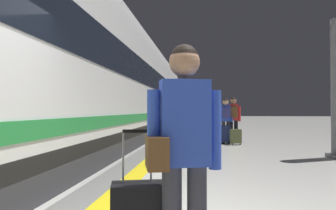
{
  "coord_description": "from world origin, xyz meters",
  "views": [
    {
      "loc": [
        0.67,
        -2.42,
        1.24
      ],
      "look_at": [
        -0.25,
        5.42,
        1.37
      ],
      "focal_mm": 31.88,
      "sensor_mm": 36.0,
      "label": 1
    }
  ],
  "objects_px": {
    "suitcase_mid": "(236,136)",
    "suitcase_far": "(198,122)",
    "high_speed_train": "(85,67)",
    "passenger_near": "(234,116)",
    "suitcase_near": "(225,134)",
    "passenger_far": "(202,114)",
    "traveller_foreground": "(182,145)",
    "passenger_mid": "(226,117)"
  },
  "relations": [
    {
      "from": "passenger_near",
      "to": "suitcase_near",
      "type": "height_order",
      "value": "passenger_near"
    },
    {
      "from": "passenger_mid",
      "to": "high_speed_train",
      "type": "bearing_deg",
      "value": -146.41
    },
    {
      "from": "high_speed_train",
      "to": "suitcase_near",
      "type": "distance_m",
      "value": 5.49
    },
    {
      "from": "passenger_mid",
      "to": "suitcase_mid",
      "type": "distance_m",
      "value": 0.82
    },
    {
      "from": "high_speed_train",
      "to": "passenger_mid",
      "type": "bearing_deg",
      "value": 33.59
    },
    {
      "from": "suitcase_mid",
      "to": "high_speed_train",
      "type": "bearing_deg",
      "value": -151.33
    },
    {
      "from": "passenger_mid",
      "to": "suitcase_near",
      "type": "bearing_deg",
      "value": -105.3
    },
    {
      "from": "traveller_foreground",
      "to": "passenger_mid",
      "type": "relative_size",
      "value": 1.03
    },
    {
      "from": "passenger_near",
      "to": "suitcase_mid",
      "type": "relative_size",
      "value": 3.09
    },
    {
      "from": "suitcase_near",
      "to": "suitcase_mid",
      "type": "height_order",
      "value": "suitcase_near"
    },
    {
      "from": "passenger_mid",
      "to": "passenger_far",
      "type": "xyz_separation_m",
      "value": [
        -0.88,
        11.81,
        -0.02
      ]
    },
    {
      "from": "suitcase_far",
      "to": "passenger_near",
      "type": "bearing_deg",
      "value": -82.54
    },
    {
      "from": "high_speed_train",
      "to": "passenger_near",
      "type": "distance_m",
      "value": 5.66
    },
    {
      "from": "high_speed_train",
      "to": "passenger_near",
      "type": "relative_size",
      "value": 19.91
    },
    {
      "from": "passenger_near",
      "to": "suitcase_mid",
      "type": "distance_m",
      "value": 0.87
    },
    {
      "from": "suitcase_mid",
      "to": "suitcase_far",
      "type": "bearing_deg",
      "value": 97.26
    },
    {
      "from": "suitcase_near",
      "to": "high_speed_train",
      "type": "bearing_deg",
      "value": -147.04
    },
    {
      "from": "suitcase_near",
      "to": "traveller_foreground",
      "type": "bearing_deg",
      "value": -96.14
    },
    {
      "from": "passenger_far",
      "to": "traveller_foreground",
      "type": "bearing_deg",
      "value": -90.28
    },
    {
      "from": "traveller_foreground",
      "to": "suitcase_far",
      "type": "bearing_deg",
      "value": 90.6
    },
    {
      "from": "traveller_foreground",
      "to": "suitcase_mid",
      "type": "distance_m",
      "value": 8.85
    },
    {
      "from": "suitcase_mid",
      "to": "suitcase_far",
      "type": "relative_size",
      "value": 0.91
    },
    {
      "from": "high_speed_train",
      "to": "passenger_far",
      "type": "relative_size",
      "value": 20.51
    },
    {
      "from": "suitcase_near",
      "to": "passenger_far",
      "type": "relative_size",
      "value": 0.41
    },
    {
      "from": "passenger_far",
      "to": "passenger_near",
      "type": "bearing_deg",
      "value": -84.21
    },
    {
      "from": "suitcase_near",
      "to": "suitcase_far",
      "type": "xyz_separation_m",
      "value": [
        -1.18,
        11.71,
        -0.04
      ]
    },
    {
      "from": "high_speed_train",
      "to": "suitcase_mid",
      "type": "distance_m",
      "value": 5.67
    },
    {
      "from": "high_speed_train",
      "to": "suitcase_mid",
      "type": "height_order",
      "value": "high_speed_train"
    },
    {
      "from": "traveller_foreground",
      "to": "passenger_mid",
      "type": "distance_m",
      "value": 9.1
    },
    {
      "from": "suitcase_near",
      "to": "passenger_near",
      "type": "bearing_deg",
      "value": 37.93
    },
    {
      "from": "traveller_foreground",
      "to": "suitcase_near",
      "type": "height_order",
      "value": "traveller_foreground"
    },
    {
      "from": "traveller_foreground",
      "to": "suitcase_mid",
      "type": "height_order",
      "value": "traveller_foreground"
    },
    {
      "from": "suitcase_near",
      "to": "passenger_far",
      "type": "xyz_separation_m",
      "value": [
        -0.86,
        11.89,
        0.6
      ]
    },
    {
      "from": "suitcase_near",
      "to": "passenger_far",
      "type": "height_order",
      "value": "passenger_far"
    },
    {
      "from": "suitcase_mid",
      "to": "passenger_near",
      "type": "bearing_deg",
      "value": 92.57
    },
    {
      "from": "suitcase_near",
      "to": "passenger_far",
      "type": "bearing_deg",
      "value": 94.15
    },
    {
      "from": "high_speed_train",
      "to": "suitcase_far",
      "type": "bearing_deg",
      "value": 78.06
    },
    {
      "from": "high_speed_train",
      "to": "passenger_near",
      "type": "height_order",
      "value": "high_speed_train"
    },
    {
      "from": "suitcase_near",
      "to": "suitcase_far",
      "type": "bearing_deg",
      "value": 95.77
    },
    {
      "from": "passenger_far",
      "to": "suitcase_far",
      "type": "xyz_separation_m",
      "value": [
        -0.32,
        -0.18,
        -0.64
      ]
    },
    {
      "from": "passenger_near",
      "to": "suitcase_near",
      "type": "bearing_deg",
      "value": -142.07
    },
    {
      "from": "suitcase_near",
      "to": "passenger_mid",
      "type": "relative_size",
      "value": 0.41
    }
  ]
}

